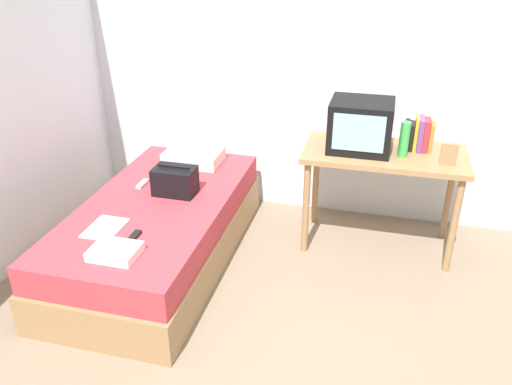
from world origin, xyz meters
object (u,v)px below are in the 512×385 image
object	(u,v)px
water_bottle	(404,139)
book_row	(419,135)
remote_dark	(133,237)
handbag	(175,181)
bed	(159,231)
folded_towel	(115,252)
magazine	(105,228)
desk	(384,164)
picture_frame	(449,154)
tv	(361,126)
pillow	(194,157)
remote_silver	(142,184)

from	to	relation	value
water_bottle	book_row	world-z (taller)	water_bottle
remote_dark	handbag	bearing A→B (deg)	88.78
remote_dark	bed	bearing A→B (deg)	98.37
book_row	folded_towel	world-z (taller)	book_row
bed	magazine	distance (m)	0.52
folded_towel	desk	bearing A→B (deg)	41.78
desk	picture_frame	size ratio (longest dim) A/B	7.51
tv	pillow	world-z (taller)	tv
pillow	magazine	bearing A→B (deg)	-98.88
tv	pillow	bearing A→B (deg)	175.96
folded_towel	remote_silver	bearing A→B (deg)	106.06
desk	pillow	world-z (taller)	desk
bed	water_bottle	distance (m)	1.87
handbag	remote_silver	distance (m)	0.31
pillow	water_bottle	bearing A→B (deg)	-5.37
desk	magazine	xyz separation A→B (m)	(-1.70, -1.05, -0.19)
handbag	bed	bearing A→B (deg)	-119.26
book_row	remote_dark	size ratio (longest dim) A/B	1.57
tv	picture_frame	xyz separation A→B (m)	(0.61, -0.14, -0.10)
remote_dark	picture_frame	bearing A→B (deg)	27.54
pillow	folded_towel	size ratio (longest dim) A/B	1.62
bed	handbag	bearing A→B (deg)	60.74
bed	folded_towel	bearing A→B (deg)	-85.37
water_bottle	desk	bearing A→B (deg)	151.93
folded_towel	book_row	bearing A→B (deg)	39.78
water_bottle	bed	bearing A→B (deg)	-161.23
tv	folded_towel	size ratio (longest dim) A/B	1.57
tv	book_row	distance (m)	0.43
pillow	magazine	distance (m)	1.16
pillow	folded_towel	bearing A→B (deg)	-88.42
bed	handbag	world-z (taller)	handbag
picture_frame	magazine	bearing A→B (deg)	-156.70
desk	tv	distance (m)	0.34
book_row	handbag	bearing A→B (deg)	-161.35
magazine	remote_silver	size ratio (longest dim) A/B	2.01
picture_frame	bed	bearing A→B (deg)	-166.17
desk	pillow	bearing A→B (deg)	176.56
book_row	magazine	size ratio (longest dim) A/B	0.84
bed	folded_towel	world-z (taller)	folded_towel
book_row	handbag	xyz separation A→B (m)	(-1.67, -0.56, -0.30)
magazine	remote_dark	size ratio (longest dim) A/B	1.86
desk	water_bottle	bearing A→B (deg)	-28.07
bed	remote_silver	distance (m)	0.39
handbag	folded_towel	world-z (taller)	handbag
bed	remote_dark	size ratio (longest dim) A/B	12.82
bed	magazine	bearing A→B (deg)	-110.58
book_row	folded_towel	distance (m)	2.25
desk	picture_frame	bearing A→B (deg)	-19.12
handbag	picture_frame	bearing A→B (deg)	9.88
handbag	remote_dark	size ratio (longest dim) A/B	1.92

